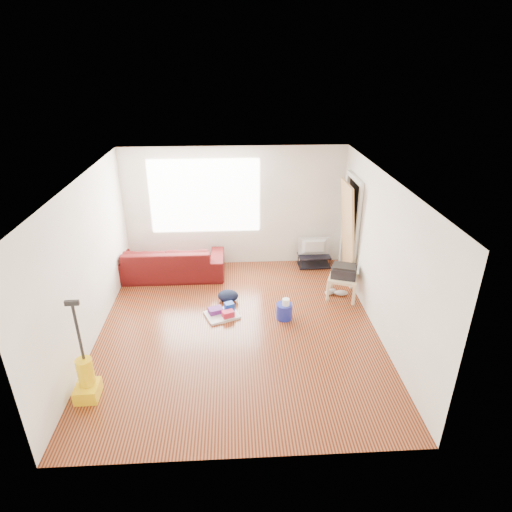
{
  "coord_description": "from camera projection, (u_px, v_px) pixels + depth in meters",
  "views": [
    {
      "loc": [
        -0.04,
        -5.86,
        4.1
      ],
      "look_at": [
        0.33,
        0.6,
        1.04
      ],
      "focal_mm": 30.0,
      "sensor_mm": 36.0,
      "label": 1
    }
  ],
  "objects": [
    {
      "name": "sneakers",
      "position": [
        336.0,
        292.0,
        8.02
      ],
      "size": [
        0.46,
        0.24,
        0.1
      ],
      "rotation": [
        0.0,
        0.0,
        0.08
      ],
      "color": "silver",
      "rests_on": "ground"
    },
    {
      "name": "door_panel",
      "position": [
        343.0,
        281.0,
        8.54
      ],
      "size": [
        0.25,
        0.8,
        2.0
      ],
      "primitive_type": "cube",
      "rotation": [
        0.0,
        -0.1,
        0.0
      ],
      "color": "tan",
      "rests_on": "ground"
    },
    {
      "name": "tv_stand",
      "position": [
        314.0,
        260.0,
        9.07
      ],
      "size": [
        0.68,
        0.4,
        0.25
      ],
      "rotation": [
        0.0,
        0.0,
        0.02
      ],
      "color": "black",
      "rests_on": "ground"
    },
    {
      "name": "tv",
      "position": [
        315.0,
        247.0,
        8.94
      ],
      "size": [
        0.66,
        0.09,
        0.38
      ],
      "primitive_type": "imported",
      "rotation": [
        0.0,
        0.0,
        3.14
      ],
      "color": "black",
      "rests_on": "tv_stand"
    },
    {
      "name": "room",
      "position": [
        241.0,
        256.0,
        6.65
      ],
      "size": [
        4.51,
        5.01,
        2.51
      ],
      "color": "#3E1306",
      "rests_on": "ground"
    },
    {
      "name": "toilet_paper",
      "position": [
        286.0,
        309.0,
        7.23
      ],
      "size": [
        0.13,
        0.13,
        0.12
      ],
      "primitive_type": "cylinder",
      "color": "white",
      "rests_on": "bucket"
    },
    {
      "name": "side_table",
      "position": [
        343.0,
        280.0,
        7.84
      ],
      "size": [
        0.66,
        0.66,
        0.42
      ],
      "rotation": [
        0.0,
        0.0,
        -0.37
      ],
      "color": "beige",
      "rests_on": "ground"
    },
    {
      "name": "cleaning_tray",
      "position": [
        223.0,
        313.0,
        7.37
      ],
      "size": [
        0.66,
        0.6,
        0.19
      ],
      "rotation": [
        0.0,
        0.0,
        0.37
      ],
      "color": "silver",
      "rests_on": "ground"
    },
    {
      "name": "sofa",
      "position": [
        170.0,
        276.0,
        8.73
      ],
      "size": [
        2.22,
        0.87,
        0.65
      ],
      "primitive_type": "imported",
      "rotation": [
        0.0,
        0.0,
        3.14
      ],
      "color": "#3C0C0A",
      "rests_on": "ground"
    },
    {
      "name": "bucket",
      "position": [
        284.0,
        318.0,
        7.33
      ],
      "size": [
        0.35,
        0.35,
        0.27
      ],
      "primitive_type": "cylinder",
      "rotation": [
        0.0,
        0.0,
        0.36
      ],
      "color": "navy",
      "rests_on": "ground"
    },
    {
      "name": "printer",
      "position": [
        344.0,
        271.0,
        7.76
      ],
      "size": [
        0.53,
        0.46,
        0.23
      ],
      "rotation": [
        0.0,
        0.0,
        -0.33
      ],
      "color": "black",
      "rests_on": "side_table"
    },
    {
      "name": "backpack",
      "position": [
        228.0,
        301.0,
        7.85
      ],
      "size": [
        0.4,
        0.33,
        0.21
      ],
      "primitive_type": "ellipsoid",
      "rotation": [
        0.0,
        0.0,
        -0.08
      ],
      "color": "#121A34",
      "rests_on": "ground"
    },
    {
      "name": "vacuum",
      "position": [
        86.0,
        380.0,
        5.56
      ],
      "size": [
        0.31,
        0.35,
        1.43
      ],
      "rotation": [
        0.0,
        0.0,
        0.02
      ],
      "color": "yellow",
      "rests_on": "ground"
    }
  ]
}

